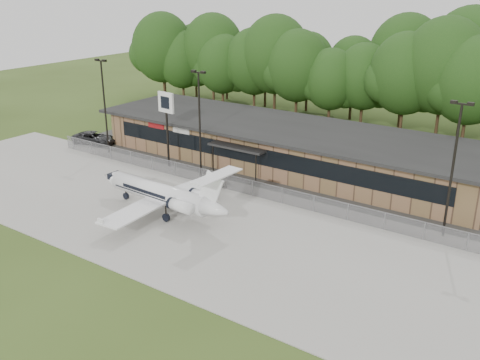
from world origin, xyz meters
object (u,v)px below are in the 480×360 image
Objects in this scene: pole_sign at (166,110)px; terminal at (285,145)px; business_jet at (164,195)px; suv at (94,138)px.

terminal is at bearing 42.80° from pole_sign.
pole_sign reaches higher than terminal.
terminal is 2.91× the size of business_jet.
business_jet reaches higher than terminal.
terminal is 12.40m from pole_sign.
terminal is 7.92× the size of suv.
pole_sign is (-7.56, 9.00, 4.19)m from business_jet.
suv is at bearing -164.81° from terminal.
suv is at bearing 155.91° from business_jet.
suv is 13.64m from pole_sign.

